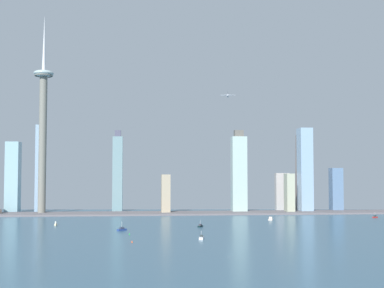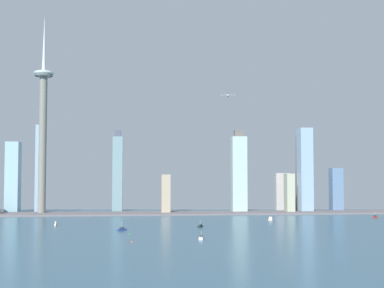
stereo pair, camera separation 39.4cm
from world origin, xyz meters
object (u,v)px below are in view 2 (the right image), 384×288
at_px(boat_1, 271,219).
at_px(boat_2, 122,229).
at_px(skyscraper_0, 118,173).
at_px(skyscraper_5, 282,191).
at_px(skyscraper_8, 336,190).
at_px(skyscraper_9, 166,194).
at_px(boat_4, 56,224).
at_px(skyscraper_4, 13,177).
at_px(boat_5, 375,217).
at_px(skyscraper_2, 303,172).
at_px(boat_3, 200,226).
at_px(channel_buoy_0, 129,234).
at_px(skyscraper_1, 239,173).
at_px(airplane, 228,96).
at_px(boat_0, 201,238).
at_px(skyscraper_7, 40,168).
at_px(skyscraper_3, 289,193).
at_px(skyscraper_6, 305,170).
at_px(observation_tower, 43,118).
at_px(channel_buoy_1, 132,241).

xyz_separation_m(boat_1, boat_2, (-207.83, -123.25, -0.24)).
bearing_deg(boat_1, skyscraper_0, 66.12).
xyz_separation_m(skyscraper_5, skyscraper_8, (87.01, -42.23, 4.45)).
bearing_deg(skyscraper_9, boat_4, -127.20).
xyz_separation_m(skyscraper_4, boat_1, (406.39, -188.70, -59.13)).
distance_m(skyscraper_5, boat_2, 437.63).
distance_m(skyscraper_8, boat_2, 471.01).
relative_size(skyscraper_0, boat_5, 15.74).
bearing_deg(boat_5, skyscraper_0, 131.89).
xyz_separation_m(skyscraper_2, boat_4, (-407.80, -266.88, -68.41)).
bearing_deg(boat_5, boat_3, 177.97).
bearing_deg(skyscraper_9, channel_buoy_0, -99.67).
xyz_separation_m(boat_1, boat_5, (168.06, 27.44, -0.19)).
height_order(skyscraper_9, boat_4, skyscraper_9).
xyz_separation_m(skyscraper_1, channel_buoy_0, (-179.84, -321.35, -66.49)).
height_order(boat_1, boat_4, boat_4).
bearing_deg(airplane, skyscraper_5, -44.98).
relative_size(skyscraper_0, skyscraper_8, 1.87).
distance_m(skyscraper_8, boat_0, 477.71).
relative_size(skyscraper_7, boat_2, 13.91).
distance_m(skyscraper_3, boat_2, 380.81).
bearing_deg(boat_3, boat_0, 17.74).
xyz_separation_m(skyscraper_6, skyscraper_9, (-243.89, -9.60, -40.52)).
xyz_separation_m(boat_0, boat_4, (-170.96, 160.02, 0.38)).
relative_size(boat_1, airplane, 0.62).
xyz_separation_m(skyscraper_6, skyscraper_8, (60.94, 15.02, -34.80)).
relative_size(observation_tower, boat_0, 23.10).
distance_m(skyscraper_8, channel_buoy_0, 492.07).
distance_m(skyscraper_3, boat_5, 153.95).
bearing_deg(skyscraper_0, skyscraper_1, -12.03).
distance_m(skyscraper_1, skyscraper_4, 390.08).
xyz_separation_m(boat_4, channel_buoy_0, (97.10, -113.36, -0.90)).
bearing_deg(skyscraper_5, boat_3, -121.59).
relative_size(skyscraper_7, airplane, 6.36).
distance_m(skyscraper_8, channel_buoy_1, 537.89).
distance_m(skyscraper_6, skyscraper_9, 247.42).
bearing_deg(airplane, skyscraper_4, 90.26).
height_order(observation_tower, boat_2, observation_tower).
bearing_deg(skyscraper_3, skyscraper_2, 58.06).
bearing_deg(skyscraper_6, channel_buoy_1, -127.02).
xyz_separation_m(observation_tower, skyscraper_2, (462.46, 66.61, -88.32)).
distance_m(observation_tower, skyscraper_7, 98.39).
bearing_deg(boat_0, skyscraper_8, 153.85).
height_order(boat_1, channel_buoy_0, boat_1).
xyz_separation_m(skyscraper_2, skyscraper_5, (-39.90, -2.29, -36.36)).
bearing_deg(boat_3, skyscraper_7, -115.48).
distance_m(skyscraper_1, airplane, 135.30).
relative_size(skyscraper_0, skyscraper_6, 0.98).
xyz_separation_m(skyscraper_0, skyscraper_4, (-178.55, -10.22, -7.57)).
bearing_deg(channel_buoy_0, skyscraper_7, 114.29).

